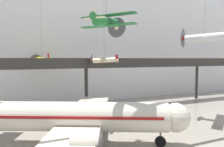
{
  "coord_description": "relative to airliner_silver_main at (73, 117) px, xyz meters",
  "views": [
    {
      "loc": [
        -10.72,
        -10.57,
        10.6
      ],
      "look_at": [
        -1.93,
        10.84,
        8.9
      ],
      "focal_mm": 32.0,
      "sensor_mm": 36.0,
      "label": 1
    }
  ],
  "objects": [
    {
      "name": "airliner_silver_main",
      "position": [
        0.0,
        0.0,
        0.0
      ],
      "size": [
        26.95,
        31.67,
        10.43
      ],
      "rotation": [
        0.0,
        0.0,
        -0.42
      ],
      "color": "beige",
      "rests_on": "ground"
    },
    {
      "name": "suspended_plane_silver_racer",
      "position": [
        23.19,
        2.21,
        10.63
      ],
      "size": [
        8.66,
        7.99,
        9.32
      ],
      "rotation": [
        0.0,
        0.0,
        2.18
      ],
      "color": "silver"
    },
    {
      "name": "suspended_plane_cream_biplane",
      "position": [
        8.55,
        12.39,
        6.8
      ],
      "size": [
        5.68,
        6.49,
        12.51
      ],
      "rotation": [
        0.0,
        0.0,
        2.71
      ],
      "color": "beige"
    },
    {
      "name": "suspended_plane_green_biplane",
      "position": [
        4.12,
        -0.77,
        11.52
      ],
      "size": [
        6.15,
        6.42,
        8.58
      ],
      "rotation": [
        0.0,
        0.0,
        0.69
      ],
      "color": "#1E6B33"
    },
    {
      "name": "mezzanine_walkway",
      "position": [
        6.14,
        15.62,
        5.47
      ],
      "size": [
        110.0,
        3.2,
        10.76
      ],
      "color": "#2D2B28",
      "rests_on": "ground"
    },
    {
      "name": "hangar_back_wall",
      "position": [
        6.14,
        25.3,
        10.46
      ],
      "size": [
        140.0,
        3.0,
        28.12
      ],
      "color": "silver",
      "rests_on": "ground"
    },
    {
      "name": "suspended_plane_yellow_lowwing",
      "position": [
        -2.31,
        19.48,
        6.69
      ],
      "size": [
        8.16,
        6.99,
        13.18
      ],
      "rotation": [
        0.0,
        0.0,
        1.92
      ],
      "color": "yellow"
    }
  ]
}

